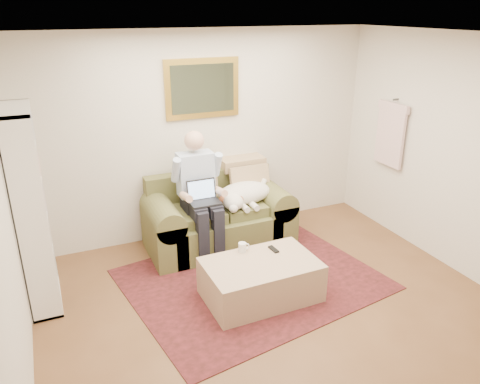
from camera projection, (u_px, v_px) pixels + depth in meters
room_shell at (287, 194)px, 4.10m from camera, size 4.51×5.00×2.61m
rug at (252, 279)px, 5.20m from camera, size 2.90×2.47×0.01m
sofa at (218, 222)px, 5.87m from camera, size 1.78×0.91×1.07m
seated_man at (201, 197)px, 5.47m from camera, size 0.59×0.84×1.50m
laptop at (203, 196)px, 5.40m from camera, size 0.35×0.27×0.25m
sleeping_dog at (245, 193)px, 5.77m from camera, size 0.73×0.46×0.27m
ottoman at (261, 280)px, 4.81m from camera, size 1.15×0.74×0.42m
coffee_mug at (242, 247)px, 4.92m from camera, size 0.08×0.08×0.10m
tv_remote at (274, 249)px, 4.97m from camera, size 0.06×0.15×0.02m
bookshelf at (31, 211)px, 4.49m from camera, size 0.28×0.80×2.00m
wall_mirror at (202, 88)px, 5.67m from camera, size 0.94×0.04×0.72m
hanging_shirt at (391, 131)px, 5.95m from camera, size 0.06×0.52×0.90m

